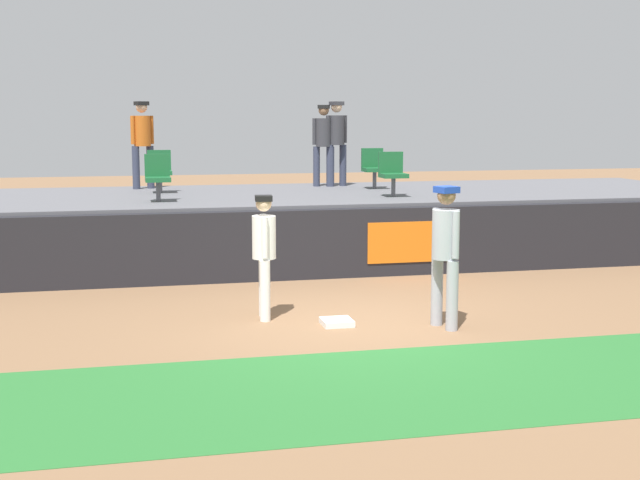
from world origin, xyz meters
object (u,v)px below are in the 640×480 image
at_px(spectator_capped, 142,138).
at_px(seat_back_right, 374,166).
at_px(seat_front_right, 392,171).
at_px(spectator_hooded, 336,137).
at_px(player_fielder_home, 264,248).
at_px(player_runner_visitor, 445,246).
at_px(seat_front_left, 158,175).
at_px(first_base, 337,322).
at_px(seat_back_left, 160,169).
at_px(spectator_casual, 324,139).

bearing_deg(spectator_capped, seat_back_right, 145.01).
relative_size(seat_front_right, spectator_hooded, 0.46).
bearing_deg(player_fielder_home, seat_back_right, 157.48).
height_order(player_runner_visitor, seat_front_left, seat_front_left).
relative_size(first_base, spectator_hooded, 0.22).
xyz_separation_m(player_runner_visitor, seat_back_left, (-3.31, 7.01, 0.63)).
bearing_deg(seat_front_right, seat_front_left, -179.99).
xyz_separation_m(spectator_capped, spectator_casual, (3.81, -0.26, -0.04)).
xyz_separation_m(player_runner_visitor, seat_back_right, (1.09, 7.01, 0.63)).
distance_m(seat_front_right, seat_front_left, 4.36).
bearing_deg(first_base, seat_front_left, 113.71).
distance_m(seat_back_left, spectator_capped, 1.23).
height_order(seat_front_right, spectator_capped, spectator_capped).
height_order(player_fielder_home, player_runner_visitor, player_runner_visitor).
xyz_separation_m(spectator_hooded, spectator_capped, (-4.09, 0.27, -0.00)).
distance_m(seat_front_left, spectator_casual, 4.49).
distance_m(player_fielder_home, seat_front_left, 4.40).
bearing_deg(seat_back_right, spectator_capped, 167.36).
distance_m(first_base, player_runner_visitor, 1.75).
bearing_deg(seat_back_left, spectator_casual, 12.65).
bearing_deg(seat_back_right, first_base, -110.30).
bearing_deg(spectator_capped, spectator_hooded, 153.87).
height_order(player_runner_visitor, seat_back_right, seat_back_right).
height_order(player_runner_visitor, seat_front_right, seat_front_right).
height_order(player_fielder_home, spectator_casual, spectator_casual).
xyz_separation_m(player_fielder_home, spectator_capped, (-1.40, 7.01, 1.30)).
bearing_deg(seat_front_left, first_base, -66.29).
bearing_deg(first_base, player_runner_visitor, -18.54).
bearing_deg(seat_back_left, player_fielder_home, -79.42).
relative_size(player_fielder_home, seat_front_left, 2.01).
relative_size(seat_back_right, spectator_hooded, 0.46).
height_order(player_fielder_home, spectator_hooded, spectator_hooded).
relative_size(spectator_capped, spectator_casual, 1.04).
bearing_deg(player_fielder_home, spectator_hooded, 164.69).
bearing_deg(player_fielder_home, spectator_casual, 166.80).
distance_m(seat_back_left, spectator_hooded, 3.92).
bearing_deg(first_base, spectator_casual, 78.18).
bearing_deg(seat_back_right, seat_front_left, -158.28).
xyz_separation_m(player_fielder_home, seat_front_left, (-1.23, 4.16, 0.73)).
bearing_deg(seat_back_right, player_fielder_home, -118.91).
bearing_deg(player_runner_visitor, spectator_hooded, 161.08).
bearing_deg(spectator_hooded, first_base, 60.37).
bearing_deg(spectator_casual, spectator_hooded, -161.28).
height_order(player_runner_visitor, spectator_capped, spectator_capped).
height_order(first_base, seat_front_left, seat_front_left).
xyz_separation_m(seat_back_left, spectator_hooded, (3.80, 0.78, 0.58)).
distance_m(player_fielder_home, spectator_hooded, 7.37).
relative_size(player_fielder_home, player_runner_visitor, 0.91).
distance_m(seat_front_left, seat_back_left, 1.80).
height_order(seat_front_left, spectator_capped, spectator_capped).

